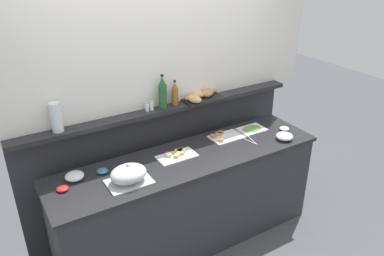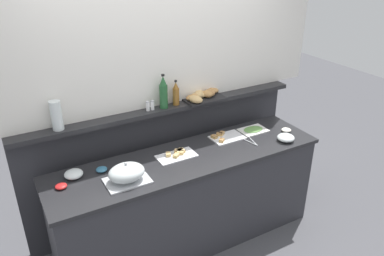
% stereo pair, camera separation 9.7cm
% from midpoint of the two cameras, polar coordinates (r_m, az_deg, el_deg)
% --- Properties ---
extents(ground_plane, '(12.00, 12.00, 0.00)m').
position_cam_midpoint_polar(ground_plane, '(4.25, -3.80, -11.54)').
color(ground_plane, '#4C4C51').
extents(buffet_counter, '(2.45, 0.64, 0.92)m').
position_cam_midpoint_polar(buffet_counter, '(3.54, 0.31, -10.77)').
color(buffet_counter, '#2D2D33').
rests_on(buffet_counter, ground_plane).
extents(back_ledge_unit, '(2.75, 0.22, 1.24)m').
position_cam_midpoint_polar(back_ledge_unit, '(3.81, -3.40, -4.58)').
color(back_ledge_unit, '#2D2D33').
rests_on(back_ledge_unit, ground_plane).
extents(upper_wall_panel, '(3.35, 0.08, 1.36)m').
position_cam_midpoint_polar(upper_wall_panel, '(3.37, -4.17, 14.54)').
color(upper_wall_panel, white).
rests_on(upper_wall_panel, back_ledge_unit).
extents(sandwich_platter_side, '(0.31, 0.21, 0.04)m').
position_cam_midpoint_polar(sandwich_platter_side, '(3.61, 5.76, -1.37)').
color(sandwich_platter_side, white).
rests_on(sandwich_platter_side, buffet_counter).
extents(sandwich_platter_front, '(0.34, 0.18, 0.04)m').
position_cam_midpoint_polar(sandwich_platter_front, '(3.30, -1.45, -4.04)').
color(sandwich_platter_front, silver).
rests_on(sandwich_platter_front, buffet_counter).
extents(cold_cuts_platter, '(0.27, 0.19, 0.02)m').
position_cam_midpoint_polar(cold_cuts_platter, '(3.79, 9.88, -0.29)').
color(cold_cuts_platter, white).
rests_on(cold_cuts_platter, buffet_counter).
extents(serving_cloche, '(0.34, 0.24, 0.17)m').
position_cam_midpoint_polar(serving_cloche, '(2.96, -8.85, -6.75)').
color(serving_cloche, '#B7BABF').
rests_on(serving_cloche, buffet_counter).
extents(glass_bowl_large, '(0.15, 0.15, 0.06)m').
position_cam_midpoint_polar(glass_bowl_large, '(3.13, -16.48, -6.68)').
color(glass_bowl_large, silver).
rests_on(glass_bowl_large, buffet_counter).
extents(glass_bowl_medium, '(0.16, 0.16, 0.06)m').
position_cam_midpoint_polar(glass_bowl_medium, '(3.66, 14.63, -1.46)').
color(glass_bowl_medium, silver).
rests_on(glass_bowl_medium, buffet_counter).
extents(condiment_bowl_cream, '(0.09, 0.09, 0.03)m').
position_cam_midpoint_polar(condiment_bowl_cream, '(3.04, -18.18, -8.30)').
color(condiment_bowl_cream, red).
rests_on(condiment_bowl_cream, buffet_counter).
extents(condiment_bowl_dark, '(0.09, 0.09, 0.03)m').
position_cam_midpoint_polar(condiment_bowl_dark, '(3.84, 14.66, -0.29)').
color(condiment_bowl_dark, silver).
rests_on(condiment_bowl_dark, buffet_counter).
extents(condiment_bowl_red, '(0.09, 0.09, 0.03)m').
position_cam_midpoint_polar(condiment_bowl_red, '(3.16, -12.55, -6.09)').
color(condiment_bowl_red, teal).
rests_on(condiment_bowl_red, buffet_counter).
extents(serving_tongs, '(0.08, 0.18, 0.01)m').
position_cam_midpoint_polar(serving_tongs, '(3.57, 9.69, -2.05)').
color(serving_tongs, '#B7BABF').
rests_on(serving_tongs, buffet_counter).
extents(wine_bottle_green, '(0.08, 0.08, 0.32)m').
position_cam_midpoint_polar(wine_bottle_green, '(3.41, -3.48, 5.27)').
color(wine_bottle_green, '#23562D').
rests_on(wine_bottle_green, back_ledge_unit).
extents(vinegar_bottle_amber, '(0.06, 0.06, 0.24)m').
position_cam_midpoint_polar(vinegar_bottle_amber, '(3.49, -1.62, 5.13)').
color(vinegar_bottle_amber, '#8E5B23').
rests_on(vinegar_bottle_amber, back_ledge_unit).
extents(salt_shaker, '(0.03, 0.03, 0.09)m').
position_cam_midpoint_polar(salt_shaker, '(3.40, -5.83, 3.29)').
color(salt_shaker, white).
rests_on(salt_shaker, back_ledge_unit).
extents(pepper_shaker, '(0.03, 0.03, 0.09)m').
position_cam_midpoint_polar(pepper_shaker, '(3.41, -5.16, 3.44)').
color(pepper_shaker, white).
rests_on(pepper_shaker, back_ledge_unit).
extents(bread_basket, '(0.41, 0.32, 0.08)m').
position_cam_midpoint_polar(bread_basket, '(3.65, 2.38, 4.95)').
color(bread_basket, black).
rests_on(bread_basket, back_ledge_unit).
extents(water_carafe, '(0.09, 0.09, 0.24)m').
position_cam_midpoint_polar(water_carafe, '(3.17, -18.85, 1.78)').
color(water_carafe, silver).
rests_on(water_carafe, back_ledge_unit).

